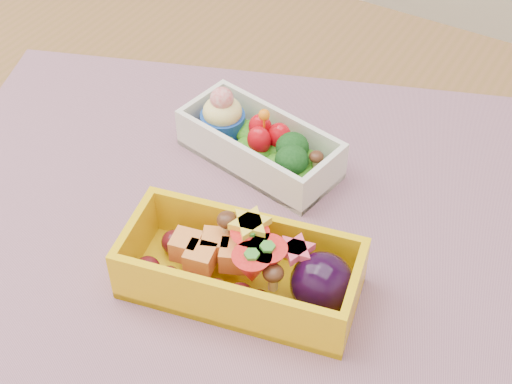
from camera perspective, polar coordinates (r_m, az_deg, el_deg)
The scene contains 4 objects.
table at distance 0.73m, azimuth -0.18°, elevation -8.02°, with size 1.20×0.80×0.75m.
placemat at distance 0.65m, azimuth -0.79°, elevation -2.45°, with size 0.58×0.45×0.00m, color gray.
bento_white at distance 0.70m, azimuth 0.23°, elevation 3.75°, with size 0.16×0.09×0.06m.
bento_yellow at distance 0.58m, azimuth -0.80°, elevation -5.85°, with size 0.20×0.12×0.06m.
Camera 1 is at (0.23, -0.38, 1.23)m, focal length 52.45 mm.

